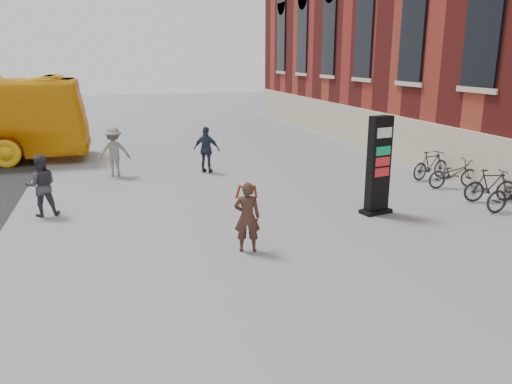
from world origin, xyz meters
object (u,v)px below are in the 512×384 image
object	(u,v)px
woman	(247,216)
pedestrian_c	(207,150)
bike_7	(431,165)
pedestrian_b	(114,152)
bike_6	(453,174)
info_pylon	(379,166)
pedestrian_a	(41,185)
bike_5	(491,185)

from	to	relation	value
woman	pedestrian_c	bearing A→B (deg)	-79.89
woman	bike_7	xyz separation A→B (m)	(8.01, 4.79, -0.31)
woman	pedestrian_b	distance (m)	8.80
pedestrian_c	bike_6	xyz separation A→B (m)	(7.42, -4.47, -0.39)
bike_6	info_pylon	bearing A→B (deg)	117.59
bike_6	bike_7	distance (m)	1.25
pedestrian_a	bike_6	size ratio (longest dim) A/B	0.94
bike_7	pedestrian_b	bearing A→B (deg)	57.85
pedestrian_a	pedestrian_b	size ratio (longest dim) A/B	0.94
info_pylon	pedestrian_b	world-z (taller)	info_pylon
pedestrian_b	pedestrian_c	bearing A→B (deg)	169.68
pedestrian_a	bike_5	bearing A→B (deg)	163.32
woman	bike_5	distance (m)	8.21
bike_7	pedestrian_c	bearing A→B (deg)	52.70
pedestrian_b	bike_5	size ratio (longest dim) A/B	1.09
pedestrian_c	woman	bearing A→B (deg)	115.82
info_pylon	pedestrian_c	bearing A→B (deg)	107.30
bike_6	pedestrian_b	bearing A→B (deg)	68.04
bike_7	woman	bearing A→B (deg)	107.09
pedestrian_a	pedestrian_b	xyz separation A→B (m)	(1.94, 4.33, 0.05)
pedestrian_c	info_pylon	bearing A→B (deg)	149.54
info_pylon	bike_7	world-z (taller)	info_pylon
info_pylon	pedestrian_b	bearing A→B (deg)	123.85
info_pylon	pedestrian_a	world-z (taller)	info_pylon
pedestrian_b	bike_6	distance (m)	11.79
bike_5	woman	bearing A→B (deg)	112.98
pedestrian_a	bike_6	world-z (taller)	pedestrian_a
bike_5	bike_7	xyz separation A→B (m)	(0.00, 2.98, 0.01)
bike_7	bike_6	bearing A→B (deg)	166.18
pedestrian_c	bike_6	bearing A→B (deg)	178.92
woman	pedestrian_c	world-z (taller)	pedestrian_c
bike_5	bike_6	size ratio (longest dim) A/B	0.92
pedestrian_a	pedestrian_c	world-z (taller)	pedestrian_c
woman	pedestrian_c	xyz separation A→B (m)	(0.58, 8.02, 0.04)
bike_5	pedestrian_c	bearing A→B (deg)	60.34
bike_5	bike_6	world-z (taller)	bike_5
info_pylon	bike_5	world-z (taller)	info_pylon
woman	bike_7	world-z (taller)	woman
bike_6	bike_7	world-z (taller)	bike_7
pedestrian_c	bike_5	distance (m)	9.68
info_pylon	pedestrian_c	distance (m)	7.26
pedestrian_b	bike_5	distance (m)	12.59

